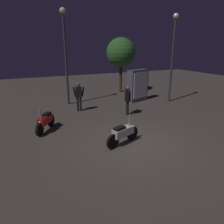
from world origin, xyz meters
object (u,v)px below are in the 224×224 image
object	(u,v)px
person_rider_beside	(128,98)
person_bystander_far	(79,94)
motorcycle_red_parked_left	(45,121)
streetlamp_far	(65,47)
motorcycle_white_foreground	(123,133)
kiosk_billboard	(138,85)
streetlamp_near	(173,48)

from	to	relation	value
person_rider_beside	person_bystander_far	distance (m)	2.81
motorcycle_red_parked_left	streetlamp_far	distance (m)	5.39
motorcycle_red_parked_left	streetlamp_far	xyz separation A→B (m)	(1.97, 3.93, 3.11)
motorcycle_white_foreground	streetlamp_far	xyz separation A→B (m)	(-0.51, 6.55, 3.11)
kiosk_billboard	motorcycle_red_parked_left	bearing A→B (deg)	5.95
streetlamp_near	kiosk_billboard	distance (m)	3.20
motorcycle_white_foreground	motorcycle_red_parked_left	world-z (taller)	same
motorcycle_white_foreground	streetlamp_near	size ratio (longest dim) A/B	0.29
motorcycle_white_foreground	streetlamp_near	world-z (taller)	streetlamp_near
streetlamp_near	streetlamp_far	size ratio (longest dim) A/B	0.96
person_rider_beside	person_bystander_far	world-z (taller)	person_bystander_far
person_rider_beside	streetlamp_far	world-z (taller)	streetlamp_far
motorcycle_white_foreground	person_rider_beside	bearing A→B (deg)	38.72
kiosk_billboard	person_bystander_far	bearing A→B (deg)	-9.53
streetlamp_far	person_rider_beside	bearing A→B (deg)	-55.63
streetlamp_far	streetlamp_near	bearing A→B (deg)	-18.89
person_bystander_far	motorcycle_white_foreground	bearing A→B (deg)	21.00
streetlamp_near	streetlamp_far	xyz separation A→B (m)	(-6.33, 2.16, 0.11)
person_bystander_far	streetlamp_near	distance (m)	6.60
person_bystander_far	streetlamp_far	distance (m)	3.10
motorcycle_white_foreground	motorcycle_red_parked_left	distance (m)	3.60
person_rider_beside	streetlamp_far	distance (m)	4.97
person_bystander_far	kiosk_billboard	bearing A→B (deg)	115.63
motorcycle_white_foreground	streetlamp_near	xyz separation A→B (m)	(5.81, 4.38, 3.00)
person_bystander_far	streetlamp_near	size ratio (longest dim) A/B	0.30
person_rider_beside	streetlamp_far	size ratio (longest dim) A/B	0.28
streetlamp_far	kiosk_billboard	size ratio (longest dim) A/B	2.71
person_rider_beside	kiosk_billboard	world-z (taller)	kiosk_billboard
motorcycle_red_parked_left	streetlamp_near	size ratio (longest dim) A/B	0.26
person_rider_beside	streetlamp_near	bearing A→B (deg)	34.59
motorcycle_red_parked_left	kiosk_billboard	size ratio (longest dim) A/B	0.69
motorcycle_white_foreground	motorcycle_red_parked_left	size ratio (longest dim) A/B	1.11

